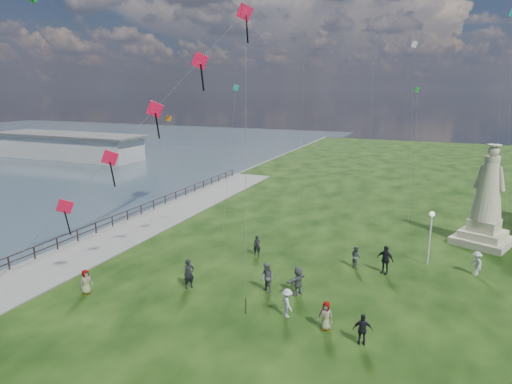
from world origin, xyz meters
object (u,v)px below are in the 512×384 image
at_px(statue, 486,207).
at_px(person_1, 267,278).
at_px(person_4, 326,316).
at_px(person_2, 287,303).
at_px(person_11, 298,281).
at_px(person_7, 356,257).
at_px(person_6, 257,245).
at_px(lamppost, 431,227).
at_px(person_10, 86,282).
at_px(person_9, 385,259).
at_px(pier_pavilion, 69,146).
at_px(person_0, 189,274).
at_px(person_3, 363,330).
at_px(person_8, 476,263).

relative_size(statue, person_1, 4.22).
height_order(person_1, person_4, person_1).
relative_size(person_1, person_2, 1.19).
bearing_deg(person_1, person_2, -16.67).
bearing_deg(person_11, person_7, 174.76).
bearing_deg(person_6, lamppost, -6.26).
distance_m(person_2, person_10, 11.95).
relative_size(person_4, person_9, 0.79).
bearing_deg(person_6, statue, 9.62).
xyz_separation_m(pier_pavilion, person_2, (54.64, -38.42, -1.06)).
relative_size(person_2, person_6, 1.05).
bearing_deg(person_7, pier_pavilion, 17.51).
relative_size(lamppost, person_0, 2.07).
height_order(person_3, person_9, person_9).
distance_m(pier_pavilion, person_10, 59.01).
relative_size(person_0, person_11, 1.06).
bearing_deg(pier_pavilion, person_8, -24.04).
relative_size(pier_pavilion, person_4, 19.86).
xyz_separation_m(person_10, person_11, (11.54, 4.73, 0.12)).
relative_size(person_1, person_10, 1.23).
bearing_deg(person_7, statue, -89.00).
relative_size(person_6, person_10, 0.99).
relative_size(person_9, person_10, 1.28).
xyz_separation_m(person_2, person_3, (4.11, -1.08, 0.01)).
distance_m(person_3, person_9, 8.78).
bearing_deg(person_4, person_10, -170.48).
distance_m(person_1, person_3, 6.90).
relative_size(person_3, person_11, 0.90).
height_order(person_0, person_3, person_0).
xyz_separation_m(person_8, person_11, (-9.87, -7.11, 0.08)).
bearing_deg(person_9, person_8, 41.98).
distance_m(person_8, person_9, 5.87).
bearing_deg(person_3, person_1, -42.68).
distance_m(person_4, person_8, 12.64).
xyz_separation_m(person_1, person_3, (6.10, -3.23, -0.14)).
height_order(person_8, person_9, person_9).
distance_m(pier_pavilion, person_9, 66.33).
distance_m(person_0, person_2, 6.62).
xyz_separation_m(person_0, person_6, (1.77, 6.47, -0.18)).
bearing_deg(person_6, pier_pavilion, 127.18).
distance_m(person_6, person_9, 8.94).
bearing_deg(person_2, statue, -77.03).
height_order(pier_pavilion, person_8, pier_pavilion).
xyz_separation_m(person_4, person_6, (-6.98, 7.82, -0.01)).
distance_m(person_9, person_11, 6.69).
bearing_deg(person_8, person_11, -80.79).
distance_m(person_0, person_11, 6.57).
bearing_deg(person_11, person_8, 145.17).
relative_size(pier_pavilion, person_11, 17.21).
height_order(person_2, person_11, person_11).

